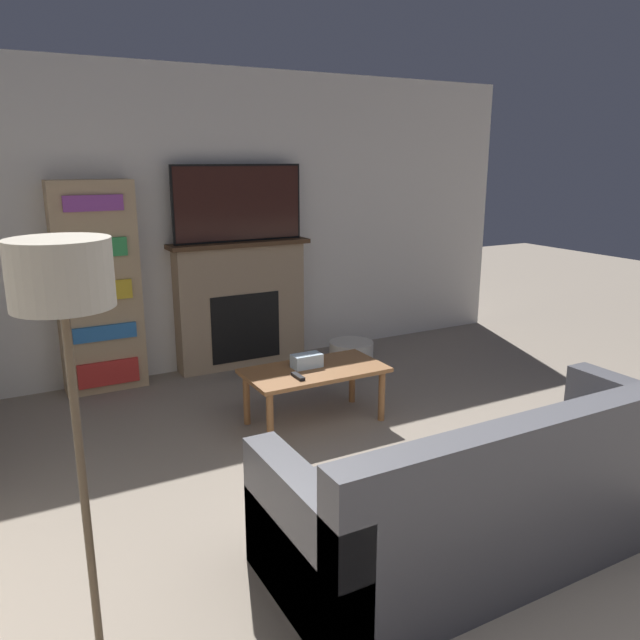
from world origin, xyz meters
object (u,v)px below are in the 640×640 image
Objects in this scene: coffee_table at (315,376)px; bookshelf at (98,288)px; couch at (500,495)px; tv at (238,203)px; floor_lamp at (66,321)px; fireplace at (241,304)px; storage_basket at (351,352)px.

coffee_table is 0.59× the size of bookshelf.
coffee_table is at bearing 92.89° from couch.
tv is 0.72× the size of floor_lamp.
bookshelf is at bearing -178.98° from fireplace.
storage_basket is (0.95, -0.43, -1.42)m from tv.
tv is 1.18× the size of coffee_table.
floor_lamp reaches higher than storage_basket.
storage_basket is at bearing -10.84° from bookshelf.
couch is 2.27× the size of coffee_table.
fireplace is 3.10× the size of storage_basket.
coffee_table is 1.47m from storage_basket.
bookshelf is (-1.26, -0.02, 0.28)m from fireplace.
floor_lamp is at bearing -119.81° from tv.
tv reaches higher than coffee_table.
tv reaches higher than storage_basket.
couch is 3.01m from storage_basket.
fireplace is 1.53m from coffee_table.
coffee_table is 0.61× the size of floor_lamp.
tv is 3.75m from floor_lamp.
storage_basket is (2.81, 2.82, -1.31)m from floor_lamp.
bookshelf reaches higher than fireplace.
couch is 5.54× the size of storage_basket.
floor_lamp is at bearing 178.51° from couch.
floor_lamp is at bearing -134.85° from storage_basket.
fireplace is at bearing 90.00° from tv.
bookshelf is 2.38m from storage_basket.
bookshelf reaches higher than storage_basket.
tv is at bearing -90.00° from fireplace.
couch is 3.60m from bookshelf.
fireplace is 3.33m from couch.
tv is 1.89m from coffee_table.
couch is at bearing -87.11° from coffee_table.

